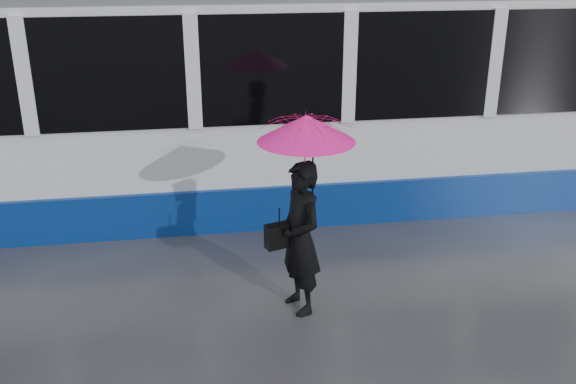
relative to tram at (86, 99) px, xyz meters
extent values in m
plane|color=#27272B|center=(2.49, -2.50, -1.64)|extent=(90.00, 90.00, 0.00)
cube|color=#3F3D38|center=(2.49, -0.72, -1.63)|extent=(34.00, 0.07, 0.02)
cube|color=#3F3D38|center=(2.49, 0.72, -1.63)|extent=(34.00, 0.07, 0.02)
cube|color=white|center=(0.00, 0.00, -0.11)|extent=(24.00, 2.40, 2.95)
cube|color=navy|center=(0.00, 0.00, -1.33)|extent=(24.00, 2.56, 0.62)
cube|color=black|center=(0.00, 0.00, 0.56)|extent=(23.00, 2.48, 1.40)
imported|color=black|center=(2.49, -3.32, -0.80)|extent=(0.57, 0.70, 1.67)
imported|color=#F6148A|center=(2.54, -3.32, 0.12)|extent=(1.15, 1.16, 0.83)
cone|color=#F6148A|center=(2.54, -3.32, 0.38)|extent=(1.23, 1.23, 0.27)
cylinder|color=black|center=(2.54, -3.32, 0.54)|extent=(0.01, 0.01, 0.06)
cylinder|color=black|center=(2.62, -3.30, -0.19)|extent=(0.02, 0.02, 0.73)
cube|color=black|center=(2.27, -3.30, -0.76)|extent=(0.32, 0.21, 0.26)
cylinder|color=black|center=(2.27, -3.30, -0.55)|extent=(0.01, 0.01, 0.18)
camera|label=1|loc=(1.41, -9.27, 2.07)|focal=40.00mm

